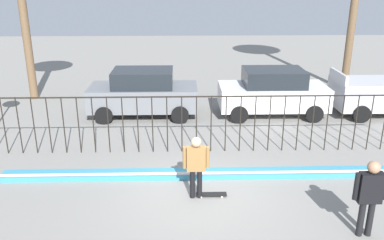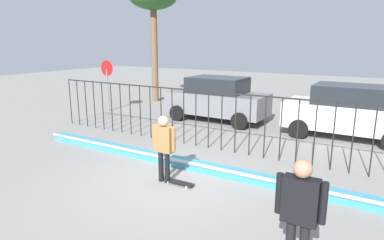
% 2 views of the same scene
% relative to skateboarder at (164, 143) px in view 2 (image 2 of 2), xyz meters
% --- Properties ---
extents(ground_plane, '(60.00, 60.00, 0.00)m').
position_rel_skateboarder_xyz_m(ground_plane, '(0.12, 0.11, -1.00)').
color(ground_plane, gray).
extents(bowl_coping_ledge, '(11.00, 0.41, 0.27)m').
position_rel_skateboarder_xyz_m(bowl_coping_ledge, '(0.12, 1.08, -0.88)').
color(bowl_coping_ledge, teal).
rests_on(bowl_coping_ledge, ground).
extents(perimeter_fence, '(14.04, 0.04, 1.87)m').
position_rel_skateboarder_xyz_m(perimeter_fence, '(0.12, 2.93, 0.15)').
color(perimeter_fence, black).
rests_on(perimeter_fence, ground).
extents(skateboarder, '(0.67, 0.25, 1.66)m').
position_rel_skateboarder_xyz_m(skateboarder, '(0.00, 0.00, 0.00)').
color(skateboarder, black).
rests_on(skateboarder, ground).
extents(skateboard, '(0.80, 0.20, 0.07)m').
position_rel_skateboarder_xyz_m(skateboard, '(0.40, 0.03, -0.94)').
color(skateboard, black).
rests_on(skateboard, ground).
extents(camera_operator, '(0.72, 0.27, 1.79)m').
position_rel_skateboarder_xyz_m(camera_operator, '(3.63, -1.73, 0.07)').
color(camera_operator, black).
rests_on(camera_operator, ground).
extents(parked_car_gray, '(4.30, 2.12, 1.90)m').
position_rel_skateboarder_xyz_m(parked_car_gray, '(-1.88, 6.60, -0.03)').
color(parked_car_gray, slate).
rests_on(parked_car_gray, ground).
extents(parked_car_white, '(4.30, 2.12, 1.90)m').
position_rel_skateboarder_xyz_m(parked_car_white, '(3.34, 6.55, -0.03)').
color(parked_car_white, silver).
rests_on(parked_car_white, ground).
extents(stop_sign, '(0.76, 0.07, 2.50)m').
position_rel_skateboarder_xyz_m(stop_sign, '(-7.44, 5.67, 0.62)').
color(stop_sign, slate).
rests_on(stop_sign, ground).
extents(palm_tree_short, '(2.67, 2.67, 6.55)m').
position_rel_skateboarder_xyz_m(palm_tree_short, '(-7.20, 9.20, 4.62)').
color(palm_tree_short, brown).
rests_on(palm_tree_short, ground).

